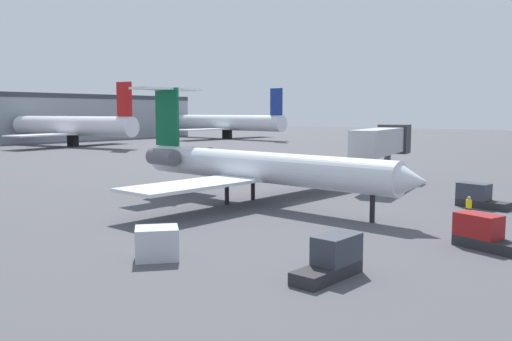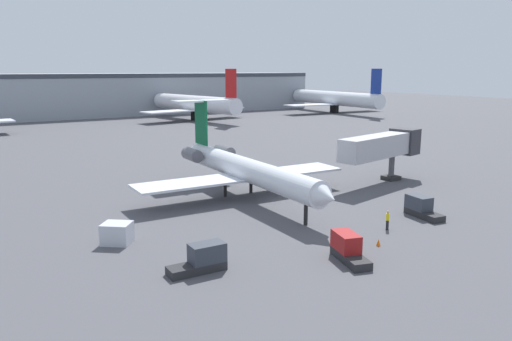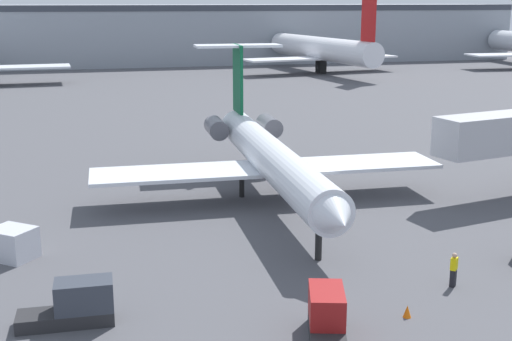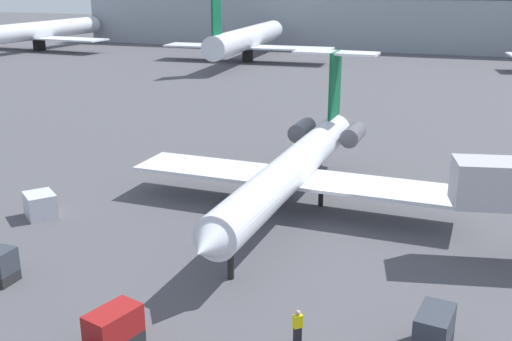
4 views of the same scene
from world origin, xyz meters
name	(u,v)px [view 4 (image 4 of 4)]	position (x,y,z in m)	size (l,w,h in m)	color
ground_plane	(332,220)	(0.00, 0.00, -0.05)	(400.00, 400.00, 0.10)	#4C4C51
regional_jet	(296,164)	(-2.95, 1.47, 3.23)	(23.75, 29.15, 9.82)	silver
ground_crew_marshaller	(298,327)	(1.62, -14.94, 0.86)	(0.47, 0.46, 1.69)	black
baggage_tug_trailing	(108,335)	(-5.98, -18.19, 0.84)	(2.50, 4.23, 1.90)	#262628
baggage_tug_spare	(432,337)	(7.30, -13.84, 0.84)	(1.98, 4.16, 1.90)	#262628
cargo_container_uld	(40,205)	(-18.92, -5.78, 0.83)	(2.85, 2.81, 1.66)	silver
terminal_building	(435,21)	(0.00, 109.39, 6.16)	(163.15, 23.58, 12.29)	#8C939E
parked_airliner_west_end	(37,31)	(-82.09, 76.81, 4.21)	(33.53, 39.68, 13.23)	silver
parked_airliner_west_mid	(247,39)	(-32.23, 74.03, 4.36)	(32.82, 38.93, 13.52)	silver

